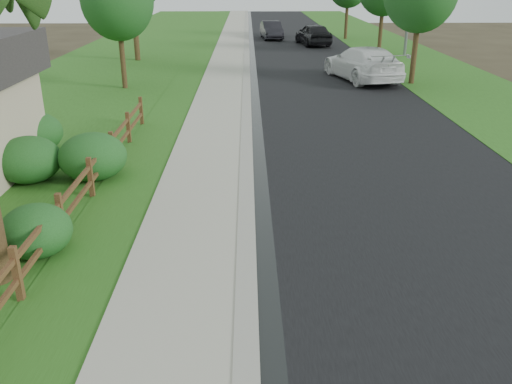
{
  "coord_description": "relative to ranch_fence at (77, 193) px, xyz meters",
  "views": [
    {
      "loc": [
        0.44,
        -5.46,
        5.44
      ],
      "look_at": [
        0.62,
        5.91,
        0.82
      ],
      "focal_mm": 38.0,
      "sensor_mm": 36.0,
      "label": 1
    }
  ],
  "objects": [
    {
      "name": "grass_strip",
      "position": [
        0.8,
        28.6,
        -0.59
      ],
      "size": [
        1.6,
        90.0,
        0.06
      ],
      "primitive_type": "cube",
      "color": "#265317",
      "rests_on": "ground"
    },
    {
      "name": "tree_near_left",
      "position": [
        -2.12,
        15.51,
        3.61
      ],
      "size": [
        3.47,
        3.47,
        6.14
      ],
      "color": "#322114",
      "rests_on": "ground"
    },
    {
      "name": "shrub_a",
      "position": [
        -0.3,
        -1.86,
        -0.07
      ],
      "size": [
        1.75,
        1.75,
        1.1
      ],
      "primitive_type": "ellipsoid",
      "rotation": [
        0.0,
        0.0,
        -0.22
      ],
      "color": "#1C4C1B",
      "rests_on": "ground"
    },
    {
      "name": "shrub_b",
      "position": [
        -0.3,
        2.6,
        0.04
      ],
      "size": [
        2.14,
        2.14,
        1.32
      ],
      "primitive_type": "ellipsoid",
      "rotation": [
        0.0,
        0.0,
        -0.15
      ],
      "color": "#1C4C1B",
      "rests_on": "ground"
    },
    {
      "name": "wet_gutter",
      "position": [
        4.35,
        28.6,
        -0.6
      ],
      "size": [
        0.5,
        90.0,
        0.0
      ],
      "primitive_type": "cube",
      "color": "black",
      "rests_on": "road"
    },
    {
      "name": "lawn_near",
      "position": [
        -4.4,
        28.6,
        -0.6
      ],
      "size": [
        9.0,
        90.0,
        0.04
      ],
      "primitive_type": "cube",
      "color": "#265317",
      "rests_on": "ground"
    },
    {
      "name": "ranch_fence",
      "position": [
        0.0,
        0.0,
        0.0
      ],
      "size": [
        0.12,
        16.92,
        1.1
      ],
      "color": "#482518",
      "rests_on": "ground"
    },
    {
      "name": "curb",
      "position": [
        4.0,
        28.6,
        -0.56
      ],
      "size": [
        0.4,
        90.0,
        0.12
      ],
      "primitive_type": "cube",
      "color": "gray",
      "rests_on": "ground"
    },
    {
      "name": "shrub_c",
      "position": [
        -2.02,
        2.41,
        0.03
      ],
      "size": [
        2.12,
        2.12,
        1.29
      ],
      "primitive_type": "ellipsoid",
      "rotation": [
        0.0,
        0.0,
        -0.21
      ],
      "color": "#1C4C1B",
      "rests_on": "ground"
    },
    {
      "name": "road",
      "position": [
        8.2,
        28.6,
        -0.61
      ],
      "size": [
        8.0,
        90.0,
        0.02
      ],
      "primitive_type": "cube",
      "color": "black",
      "rests_on": "ground"
    },
    {
      "name": "white_suv",
      "position": [
        10.25,
        17.57,
        0.3
      ],
      "size": [
        3.89,
        6.57,
        1.79
      ],
      "primitive_type": "imported",
      "rotation": [
        0.0,
        0.0,
        3.38
      ],
      "color": "white",
      "rests_on": "road"
    },
    {
      "name": "shrub_d",
      "position": [
        -2.9,
        5.02,
        0.05
      ],
      "size": [
        2.48,
        2.48,
        1.34
      ],
      "primitive_type": "ellipsoid",
      "rotation": [
        0.0,
        0.0,
        0.32
      ],
      "color": "#1C4C1B",
      "rests_on": "ground"
    },
    {
      "name": "dark_car_mid",
      "position": [
        9.35,
        32.83,
        0.25
      ],
      "size": [
        2.79,
        5.24,
        1.7
      ],
      "primitive_type": "imported",
      "rotation": [
        0.0,
        0.0,
        3.3
      ],
      "color": "black",
      "rests_on": "road"
    },
    {
      "name": "dark_car_far",
      "position": [
        6.19,
        37.23,
        0.14
      ],
      "size": [
        1.98,
        4.61,
        1.48
      ],
      "primitive_type": "imported",
      "rotation": [
        0.0,
        0.0,
        0.09
      ],
      "color": "black",
      "rests_on": "road"
    },
    {
      "name": "verge_far",
      "position": [
        15.1,
        28.6,
        -0.6
      ],
      "size": [
        6.0,
        90.0,
        0.04
      ],
      "primitive_type": "cube",
      "color": "#265317",
      "rests_on": "ground"
    },
    {
      "name": "sidewalk",
      "position": [
        2.7,
        28.6,
        -0.57
      ],
      "size": [
        2.2,
        90.0,
        0.1
      ],
      "primitive_type": "cube",
      "color": "#ACA695",
      "rests_on": "ground"
    }
  ]
}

